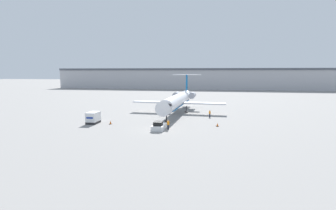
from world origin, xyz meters
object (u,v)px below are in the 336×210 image
at_px(pushback_tug, 159,126).
at_px(worker_near_tug, 168,124).
at_px(traffic_cone_left, 111,122).
at_px(airplane_main, 178,100).
at_px(worker_by_wing, 210,113).
at_px(traffic_cone_right, 217,125).
at_px(luggage_cart, 93,118).

distance_m(pushback_tug, worker_near_tug, 1.74).
relative_size(worker_near_tug, traffic_cone_left, 2.45).
distance_m(airplane_main, worker_by_wing, 10.07).
distance_m(pushback_tug, worker_by_wing, 17.43).
relative_size(pushback_tug, worker_by_wing, 2.58).
height_order(pushback_tug, traffic_cone_right, pushback_tug).
distance_m(airplane_main, traffic_cone_left, 20.85).
bearing_deg(pushback_tug, worker_near_tug, 6.99).
bearing_deg(luggage_cart, traffic_cone_right, 3.22).
relative_size(pushback_tug, traffic_cone_left, 5.93).
bearing_deg(luggage_cart, traffic_cone_left, -2.56).
distance_m(traffic_cone_left, traffic_cone_right, 21.48).
relative_size(worker_near_tug, traffic_cone_right, 2.86).
distance_m(airplane_main, worker_near_tug, 20.15).
relative_size(pushback_tug, traffic_cone_right, 6.92).
xyz_separation_m(luggage_cart, traffic_cone_right, (25.25, 1.42, -0.88)).
relative_size(airplane_main, traffic_cone_left, 43.63).
xyz_separation_m(airplane_main, traffic_cone_left, (-11.54, -17.11, -3.01)).
relative_size(airplane_main, traffic_cone_right, 50.88).
relative_size(luggage_cart, worker_near_tug, 1.73).
bearing_deg(luggage_cart, airplane_main, 47.77).
height_order(airplane_main, luggage_cart, airplane_main).
relative_size(airplane_main, luggage_cart, 10.29).
bearing_deg(traffic_cone_right, worker_near_tug, -153.56).
relative_size(luggage_cart, traffic_cone_right, 4.95).
height_order(airplane_main, worker_by_wing, airplane_main).
distance_m(luggage_cart, worker_by_wing, 26.32).
height_order(worker_by_wing, traffic_cone_right, worker_by_wing).
height_order(luggage_cart, traffic_cone_right, luggage_cart).
height_order(airplane_main, traffic_cone_left, airplane_main).
height_order(pushback_tug, traffic_cone_left, pushback_tug).
height_order(worker_by_wing, traffic_cone_left, worker_by_wing).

